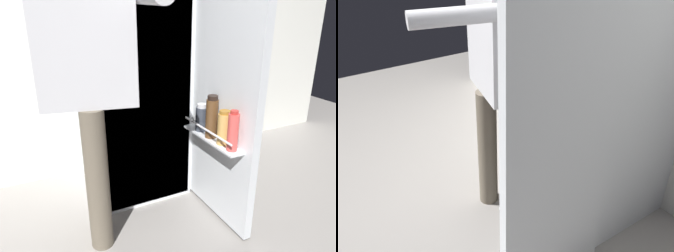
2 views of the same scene
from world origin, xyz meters
TOP-DOWN VIEW (x-y plane):
  - ground_plane at (0.00, 0.00)m, footprint 6.22×6.22m
  - kitchen_wall at (0.00, 0.96)m, footprint 4.40×0.10m
  - refrigerator at (0.02, 0.53)m, footprint 0.66×1.25m
  - person at (-0.36, 0.10)m, footprint 0.55×0.81m

SIDE VIEW (x-z plane):
  - ground_plane at x=0.00m, z-range 0.00..0.00m
  - refrigerator at x=0.02m, z-range 0.00..1.72m
  - person at x=-0.36m, z-range 0.16..1.75m
  - kitchen_wall at x=0.00m, z-range 0.00..2.53m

